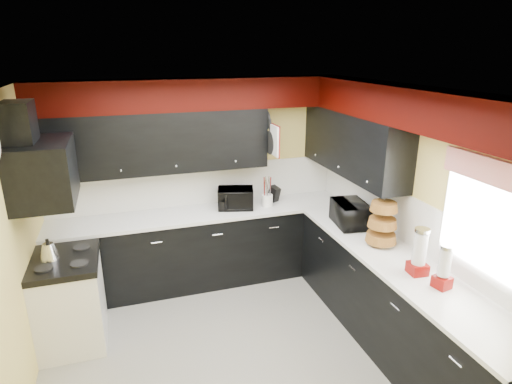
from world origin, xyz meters
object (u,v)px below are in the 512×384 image
knife_block (274,194)px  kettle (49,251)px  toaster_oven (236,198)px  microwave (350,214)px  utensil_crock (267,200)px

knife_block → kettle: bearing=172.7°
knife_block → kettle: (-2.56, -0.80, -0.04)m
toaster_oven → microwave: 1.41m
toaster_oven → utensil_crock: size_ratio=2.94×
toaster_oven → microwave: (1.07, -0.91, 0.01)m
utensil_crock → microwave: bearing=-51.7°
microwave → utensil_crock: bearing=46.2°
microwave → utensil_crock: 1.10m
toaster_oven → knife_block: 0.54m
microwave → kettle: 3.11m
kettle → utensil_crock: bearing=15.5°
toaster_oven → utensil_crock: (0.39, -0.05, -0.05)m
microwave → knife_block: 1.13m
toaster_oven → kettle: size_ratio=2.45×
microwave → utensil_crock: microwave is taller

